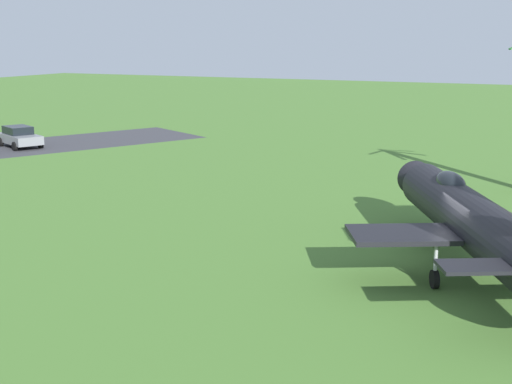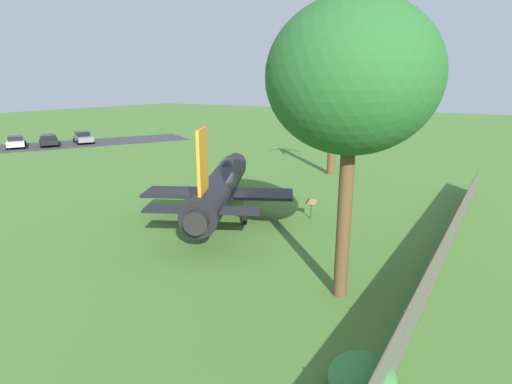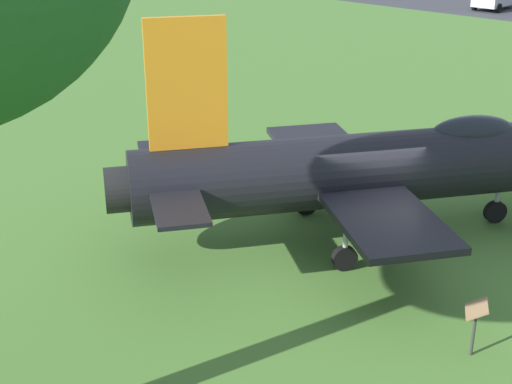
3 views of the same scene
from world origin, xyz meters
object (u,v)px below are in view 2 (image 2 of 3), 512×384
object	(u,v)px
parked_car_gray	(83,137)
parked_car_white	(16,142)
palm_tree	(333,127)
parked_car_black	(49,140)
shade_tree	(352,79)
info_plaque	(311,205)
display_jet	(221,184)
shrub_near_fence	(362,377)

from	to	relation	value
parked_car_gray	parked_car_white	world-z (taller)	parked_car_gray
palm_tree	parked_car_black	size ratio (longest dim) A/B	1.63
shade_tree	info_plaque	size ratio (longest dim) A/B	9.06
parked_car_black	palm_tree	bearing A→B (deg)	-145.25
shade_tree	parked_car_white	size ratio (longest dim) A/B	2.31
display_jet	palm_tree	size ratio (longest dim) A/B	1.58
shade_tree	parked_car_black	xyz separation A→B (m)	(-44.33, 16.32, -7.04)
display_jet	parked_car_black	xyz separation A→B (m)	(-34.94, 10.98, -1.13)
palm_tree	info_plaque	distance (m)	12.84
display_jet	shade_tree	size ratio (longest dim) A/B	1.25
parked_car_white	display_jet	bearing A→B (deg)	18.55
shade_tree	info_plaque	xyz separation A→B (m)	(-4.54, 7.49, -6.93)
palm_tree	shrub_near_fence	size ratio (longest dim) A/B	4.27
info_plaque	parked_car_black	size ratio (longest dim) A/B	0.23
parked_car_black	parked_car_white	world-z (taller)	parked_car_black
parked_car_black	parked_car_white	distance (m)	3.60
shrub_near_fence	parked_car_white	bearing A→B (deg)	159.96
info_plaque	palm_tree	bearing A→B (deg)	106.41
display_jet	parked_car_gray	size ratio (longest dim) A/B	2.91
parked_car_gray	parked_car_white	xyz separation A→B (m)	(-3.59, -6.75, -0.04)
shrub_near_fence	display_jet	bearing A→B (deg)	139.93
shade_tree	palm_tree	world-z (taller)	shade_tree
palm_tree	parked_car_white	distance (m)	38.77
palm_tree	shrub_near_fence	world-z (taller)	palm_tree
palm_tree	parked_car_gray	bearing A→B (deg)	179.06
shrub_near_fence	info_plaque	size ratio (longest dim) A/B	1.68
shrub_near_fence	parked_car_white	world-z (taller)	parked_car_white
parked_car_gray	shade_tree	bearing A→B (deg)	0.56
display_jet	parked_car_black	bearing A→B (deg)	45.56
display_jet	palm_tree	distance (m)	14.30
display_jet	parked_car_white	bearing A→B (deg)	50.90
palm_tree	shrub_near_fence	bearing A→B (deg)	-66.68
display_jet	shade_tree	bearing A→B (deg)	-146.66
parked_car_black	parked_car_white	xyz separation A→B (m)	(-1.85, -3.09, -0.02)
palm_tree	parked_car_white	world-z (taller)	palm_tree
display_jet	shrub_near_fence	xyz separation A→B (m)	(11.60, -9.76, -1.45)
palm_tree	info_plaque	xyz separation A→B (m)	(3.51, -11.92, -3.20)
shade_tree	parked_car_gray	bearing A→B (deg)	154.87
shade_tree	parked_car_white	distance (m)	48.56
shade_tree	parked_car_gray	world-z (taller)	shade_tree
shrub_near_fence	parked_car_black	distance (m)	50.96
display_jet	info_plaque	world-z (taller)	display_jet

